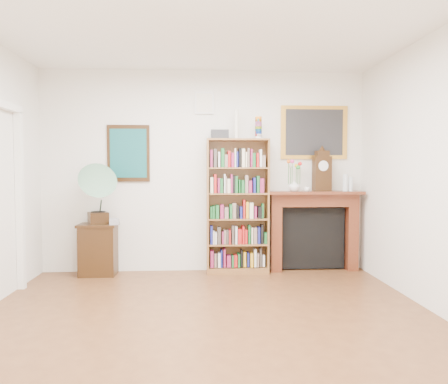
% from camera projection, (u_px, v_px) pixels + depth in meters
% --- Properties ---
extents(room, '(4.51, 5.01, 2.81)m').
position_uv_depth(room, '(209.00, 173.00, 3.63)').
color(room, '#532F19').
rests_on(room, ground).
extents(door_casing, '(0.08, 1.02, 2.17)m').
position_uv_depth(door_casing, '(2.00, 185.00, 4.70)').
color(door_casing, white).
rests_on(door_casing, left_wall).
extents(teal_poster, '(0.58, 0.04, 0.78)m').
position_uv_depth(teal_poster, '(128.00, 153.00, 6.02)').
color(teal_poster, black).
rests_on(teal_poster, back_wall).
extents(small_picture, '(0.26, 0.04, 0.30)m').
position_uv_depth(small_picture, '(204.00, 103.00, 6.05)').
color(small_picture, white).
rests_on(small_picture, back_wall).
extents(gilt_painting, '(0.95, 0.04, 0.75)m').
position_uv_depth(gilt_painting, '(314.00, 132.00, 6.16)').
color(gilt_painting, gold).
rests_on(gilt_painting, back_wall).
extents(bookshelf, '(0.85, 0.32, 2.12)m').
position_uv_depth(bookshelf, '(238.00, 198.00, 5.99)').
color(bookshelf, brown).
rests_on(bookshelf, floor).
extents(side_cabinet, '(0.52, 0.38, 0.70)m').
position_uv_depth(side_cabinet, '(98.00, 249.00, 5.88)').
color(side_cabinet, black).
rests_on(side_cabinet, floor).
extents(fireplace, '(1.33, 0.32, 1.12)m').
position_uv_depth(fireplace, '(313.00, 224.00, 6.15)').
color(fireplace, '#501D12').
rests_on(fireplace, floor).
extents(gramophone, '(0.69, 0.76, 0.81)m').
position_uv_depth(gramophone, '(95.00, 190.00, 5.75)').
color(gramophone, black).
rests_on(gramophone, side_cabinet).
extents(cd_stack, '(0.13, 0.13, 0.08)m').
position_uv_depth(cd_stack, '(114.00, 222.00, 5.77)').
color(cd_stack, '#B4B4C1').
rests_on(cd_stack, side_cabinet).
extents(mantel_clock, '(0.26, 0.17, 0.56)m').
position_uv_depth(mantel_clock, '(322.00, 172.00, 6.08)').
color(mantel_clock, black).
rests_on(mantel_clock, fireplace).
extents(flower_vase, '(0.20, 0.20, 0.16)m').
position_uv_depth(flower_vase, '(294.00, 186.00, 6.03)').
color(flower_vase, silver).
rests_on(flower_vase, fireplace).
extents(teacup, '(0.10, 0.10, 0.06)m').
position_uv_depth(teacup, '(307.00, 189.00, 5.97)').
color(teacup, silver).
rests_on(teacup, fireplace).
extents(bottle_left, '(0.07, 0.07, 0.24)m').
position_uv_depth(bottle_left, '(345.00, 183.00, 6.07)').
color(bottle_left, silver).
rests_on(bottle_left, fireplace).
extents(bottle_right, '(0.06, 0.06, 0.20)m').
position_uv_depth(bottle_right, '(351.00, 184.00, 6.08)').
color(bottle_right, silver).
rests_on(bottle_right, fireplace).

